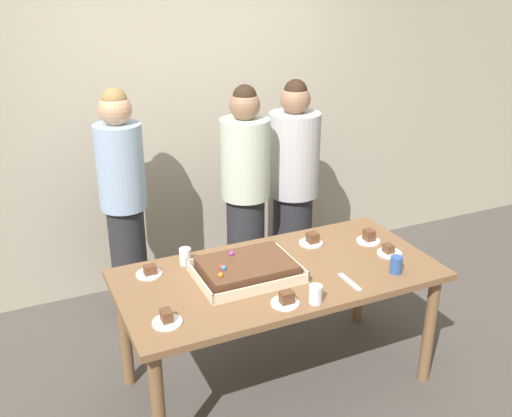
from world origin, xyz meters
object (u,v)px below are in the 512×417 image
person_green_shirt_behind (124,203)px  person_striped_tie_right (293,188)px  drink_cup_far_end (396,265)px  cake_server_utensil (350,282)px  plated_slice_near_left (312,240)px  plated_slice_near_right (369,238)px  sheet_cake (246,269)px  drink_cup_middle (185,256)px  party_table (278,285)px  drink_cup_nearest (316,294)px  plated_slice_center_front (150,272)px  plated_slice_far_left (286,300)px  plated_slice_center_back (389,251)px  plated_slice_far_right (167,319)px  person_serving_front (246,200)px

person_green_shirt_behind → person_striped_tie_right: person_green_shirt_behind is taller
drink_cup_far_end → cake_server_utensil: 0.31m
plated_slice_near_left → plated_slice_near_right: 0.37m
sheet_cake → drink_cup_middle: sheet_cake is taller
party_table → sheet_cake: (-0.19, 0.03, 0.13)m
drink_cup_nearest → sheet_cake: bearing=117.8°
plated_slice_center_front → person_striped_tie_right: person_striped_tie_right is taller
plated_slice_far_left → drink_cup_nearest: drink_cup_nearest is taller
plated_slice_near_left → person_green_shirt_behind: bearing=138.4°
plated_slice_center_front → sheet_cake: bearing=-25.9°
plated_slice_center_back → person_striped_tie_right: 1.05m
party_table → drink_cup_far_end: size_ratio=18.36×
sheet_cake → plated_slice_far_right: 0.60m
plated_slice_near_left → drink_cup_far_end: (0.25, -0.53, 0.03)m
drink_cup_far_end → plated_slice_near_right: bearing=76.8°
person_serving_front → person_striped_tie_right: size_ratio=1.01×
sheet_cake → cake_server_utensil: size_ratio=2.86×
plated_slice_far_right → person_striped_tie_right: size_ratio=0.09×
party_table → plated_slice_far_left: 0.36m
person_striped_tie_right → party_table: bearing=8.2°
plated_slice_far_right → drink_cup_nearest: drink_cup_nearest is taller
sheet_cake → person_serving_front: person_serving_front is taller
plated_slice_far_right → plated_slice_center_front: (0.05, 0.51, -0.00)m
plated_slice_near_right → plated_slice_center_back: 0.20m
plated_slice_near_right → person_serving_front: bearing=125.4°
drink_cup_far_end → person_green_shirt_behind: size_ratio=0.06×
plated_slice_near_right → drink_cup_middle: (-1.16, 0.19, 0.02)m
plated_slice_center_front → plated_slice_center_back: size_ratio=1.00×
cake_server_utensil → person_striped_tie_right: 1.28m
plated_slice_near_right → plated_slice_far_left: size_ratio=1.00×
plated_slice_near_right → plated_slice_far_left: (-0.82, -0.44, -0.00)m
plated_slice_center_back → plated_slice_far_left: bearing=-163.5°
plated_slice_center_back → drink_cup_nearest: 0.75m
person_serving_front → person_striped_tie_right: (0.43, 0.10, -0.02)m
plated_slice_far_left → person_striped_tie_right: 1.48m
sheet_cake → person_green_shirt_behind: size_ratio=0.34×
plated_slice_near_left → person_serving_front: person_serving_front is taller
party_table → plated_slice_near_left: (0.36, 0.24, 0.11)m
party_table → sheet_cake: bearing=170.2°
plated_slice_center_back → drink_cup_nearest: (-0.69, -0.30, 0.03)m
plated_slice_far_left → drink_cup_nearest: size_ratio=1.50×
drink_cup_far_end → party_table: bearing=155.0°
plated_slice_far_left → plated_slice_center_front: size_ratio=1.00×
plated_slice_near_right → plated_slice_center_front: 1.39m
plated_slice_near_left → plated_slice_center_back: 0.48m
person_serving_front → person_green_shirt_behind: size_ratio=1.00×
plated_slice_near_right → person_green_shirt_behind: (-1.33, 1.00, 0.09)m
plated_slice_far_left → drink_cup_far_end: bearing=3.1°
drink_cup_middle → person_green_shirt_behind: bearing=102.2°
person_serving_front → sheet_cake: bearing=-0.0°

